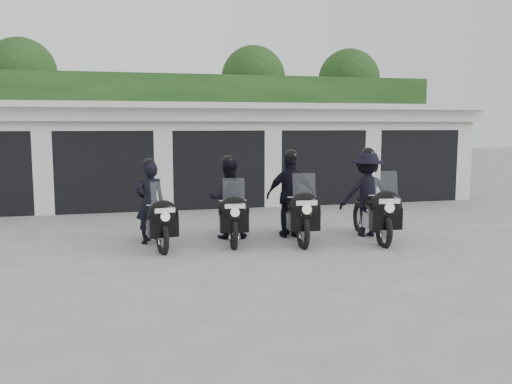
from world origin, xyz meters
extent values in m
plane|color=#989893|center=(0.00, 0.00, 0.00)|extent=(80.00, 80.00, 0.00)
cube|color=silver|center=(0.00, 8.50, 1.40)|extent=(16.00, 6.00, 2.80)
cube|color=silver|center=(0.00, 8.30, 2.88)|extent=(16.40, 6.80, 0.16)
cube|color=silver|center=(0.00, 5.25, 2.65)|extent=(16.40, 0.12, 0.40)
cube|color=black|center=(0.00, 5.48, 0.12)|extent=(16.00, 0.06, 0.24)
cube|color=silver|center=(-4.65, 5.65, 1.40)|extent=(0.50, 0.50, 2.80)
cube|color=black|center=(-3.10, 6.70, 1.10)|extent=(2.60, 2.60, 2.20)
cube|color=silver|center=(-3.10, 5.65, 2.50)|extent=(2.60, 0.50, 0.60)
cube|color=silver|center=(-1.55, 5.65, 1.40)|extent=(0.50, 0.50, 2.80)
cube|color=black|center=(0.00, 6.70, 1.10)|extent=(2.60, 2.60, 2.20)
cube|color=silver|center=(0.00, 5.65, 2.50)|extent=(2.60, 0.50, 0.60)
cube|color=silver|center=(1.55, 5.65, 1.40)|extent=(0.50, 0.50, 2.80)
cube|color=black|center=(3.10, 6.70, 1.10)|extent=(2.60, 2.60, 2.20)
cube|color=silver|center=(3.10, 5.65, 2.50)|extent=(2.60, 0.50, 0.60)
cube|color=silver|center=(4.65, 5.65, 1.40)|extent=(0.50, 0.50, 2.80)
cube|color=black|center=(6.20, 6.70, 1.10)|extent=(2.60, 2.60, 2.20)
cube|color=silver|center=(6.20, 5.65, 2.50)|extent=(2.60, 0.50, 0.60)
cube|color=silver|center=(7.75, 5.65, 1.40)|extent=(0.50, 0.50, 2.80)
cube|color=#183915|center=(0.00, 12.50, 2.15)|extent=(20.00, 2.00, 4.30)
sphere|color=#183915|center=(-6.50, 14.00, 4.40)|extent=(2.80, 2.80, 2.80)
cylinder|color=black|center=(-6.50, 14.00, 1.65)|extent=(0.24, 0.24, 3.30)
sphere|color=#183915|center=(3.00, 14.00, 4.40)|extent=(2.80, 2.80, 2.80)
cylinder|color=black|center=(3.00, 14.00, 1.65)|extent=(0.24, 0.24, 3.30)
sphere|color=#183915|center=(7.50, 14.00, 4.40)|extent=(2.80, 2.80, 2.80)
cylinder|color=black|center=(7.50, 14.00, 1.65)|extent=(0.24, 0.24, 3.30)
torus|color=black|center=(-1.94, 0.40, 0.29)|extent=(0.22, 0.69, 0.68)
torus|color=black|center=(-2.18, 1.72, 0.29)|extent=(0.22, 0.69, 0.68)
cube|color=#B3B3B8|center=(-2.06, 1.08, 0.35)|extent=(0.33, 0.55, 0.30)
cube|color=black|center=(-2.06, 1.06, 0.20)|extent=(0.29, 1.20, 0.06)
ellipsoid|color=black|center=(-2.03, 0.92, 0.67)|extent=(0.39, 0.58, 0.27)
cube|color=black|center=(-2.11, 1.32, 0.69)|extent=(0.33, 0.55, 0.09)
ellipsoid|color=black|center=(-1.92, 0.33, 0.72)|extent=(0.63, 0.41, 0.56)
cube|color=black|center=(-1.92, 0.33, 0.51)|extent=(0.57, 0.30, 0.37)
cube|color=#B2BFC6|center=(-1.93, 0.36, 1.10)|extent=(0.42, 0.18, 0.47)
cylinder|color=silver|center=(-1.96, 0.51, 0.89)|extent=(0.52, 0.12, 0.03)
cube|color=white|center=(-1.90, 0.17, 0.84)|extent=(0.37, 0.08, 0.08)
cube|color=white|center=(-1.90, 0.20, 0.67)|extent=(0.17, 0.04, 0.09)
imported|color=black|center=(-2.11, 1.33, 0.82)|extent=(0.66, 0.49, 1.63)
sphere|color=black|center=(-2.11, 1.33, 1.58)|extent=(0.25, 0.25, 0.25)
torus|color=black|center=(-0.58, 0.52, 0.29)|extent=(0.16, 0.70, 0.69)
torus|color=black|center=(-0.47, 1.87, 0.29)|extent=(0.16, 0.70, 0.69)
cube|color=#B3B3B8|center=(-0.52, 1.22, 0.36)|extent=(0.29, 0.54, 0.30)
cube|color=black|center=(-0.53, 1.20, 0.21)|extent=(0.17, 1.23, 0.06)
ellipsoid|color=black|center=(-0.54, 1.06, 0.68)|extent=(0.35, 0.57, 0.27)
cube|color=black|center=(-0.50, 1.46, 0.70)|extent=(0.29, 0.54, 0.09)
ellipsoid|color=black|center=(-0.59, 0.44, 0.74)|extent=(0.62, 0.36, 0.57)
cube|color=black|center=(-0.59, 0.44, 0.52)|extent=(0.56, 0.25, 0.38)
cube|color=#B2BFC6|center=(-0.58, 0.47, 1.11)|extent=(0.42, 0.14, 0.48)
cylinder|color=silver|center=(-0.57, 0.63, 0.91)|extent=(0.53, 0.07, 0.03)
cube|color=white|center=(-0.60, 0.28, 0.85)|extent=(0.38, 0.04, 0.08)
cube|color=white|center=(-0.60, 0.31, 0.68)|extent=(0.17, 0.03, 0.09)
imported|color=black|center=(-0.50, 1.48, 0.83)|extent=(0.85, 0.69, 1.66)
sphere|color=black|center=(-0.50, 1.48, 1.61)|extent=(0.25, 0.25, 0.25)
torus|color=black|center=(0.73, 0.24, 0.31)|extent=(0.16, 0.74, 0.74)
torus|color=black|center=(0.83, 1.69, 0.31)|extent=(0.16, 0.74, 0.74)
cube|color=#B3B3B8|center=(0.78, 0.99, 0.38)|extent=(0.30, 0.57, 0.32)
cube|color=black|center=(0.78, 0.97, 0.22)|extent=(0.17, 1.31, 0.06)
ellipsoid|color=black|center=(0.77, 0.81, 0.73)|extent=(0.37, 0.60, 0.29)
cube|color=black|center=(0.80, 1.25, 0.75)|extent=(0.30, 0.57, 0.10)
ellipsoid|color=black|center=(0.72, 0.16, 0.79)|extent=(0.66, 0.38, 0.61)
cube|color=black|center=(0.72, 0.16, 0.55)|extent=(0.60, 0.26, 0.40)
cube|color=#B2BFC6|center=(0.72, 0.19, 1.19)|extent=(0.45, 0.15, 0.51)
cylinder|color=silver|center=(0.74, 0.36, 0.97)|extent=(0.57, 0.07, 0.03)
cube|color=white|center=(0.71, -0.01, 0.91)|extent=(0.40, 0.04, 0.09)
cube|color=white|center=(0.71, 0.02, 0.73)|extent=(0.18, 0.03, 0.10)
imported|color=black|center=(0.80, 1.27, 0.89)|extent=(1.08, 0.66, 1.77)
sphere|color=black|center=(0.80, 1.27, 1.72)|extent=(0.27, 0.27, 0.27)
torus|color=black|center=(2.29, -0.03, 0.32)|extent=(0.20, 0.76, 0.75)
torus|color=black|center=(2.46, 1.44, 0.32)|extent=(0.20, 0.76, 0.75)
cube|color=#B3B3B8|center=(2.37, 0.73, 0.39)|extent=(0.33, 0.59, 0.33)
cube|color=black|center=(2.37, 0.71, 0.23)|extent=(0.23, 1.34, 0.06)
ellipsoid|color=black|center=(2.36, 0.55, 0.74)|extent=(0.40, 0.63, 0.30)
cube|color=black|center=(2.40, 0.99, 0.76)|extent=(0.33, 0.59, 0.10)
ellipsoid|color=black|center=(2.28, -0.11, 0.80)|extent=(0.68, 0.41, 0.62)
cube|color=black|center=(2.28, -0.11, 0.57)|extent=(0.62, 0.29, 0.41)
cube|color=#B2BFC6|center=(2.28, -0.08, 1.21)|extent=(0.46, 0.17, 0.53)
cylinder|color=silver|center=(2.30, 0.09, 0.99)|extent=(0.58, 0.09, 0.03)
cube|color=white|center=(2.26, -0.29, 0.93)|extent=(0.41, 0.06, 0.09)
cube|color=white|center=(2.26, -0.26, 0.74)|extent=(0.19, 0.04, 0.10)
imported|color=black|center=(2.41, 1.01, 0.90)|extent=(1.23, 0.73, 1.81)
sphere|color=black|center=(2.41, 1.01, 1.75)|extent=(0.28, 0.28, 0.28)
camera|label=1|loc=(-2.56, -9.50, 2.36)|focal=38.00mm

